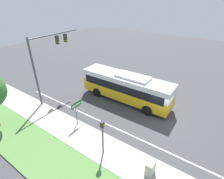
% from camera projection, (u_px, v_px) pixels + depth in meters
% --- Properties ---
extents(ground_plane, '(80.00, 80.00, 0.00)m').
position_uv_depth(ground_plane, '(161.00, 119.00, 17.23)').
color(ground_plane, '#424244').
extents(sidewalk, '(2.80, 80.00, 0.12)m').
position_uv_depth(sidewalk, '(130.00, 163.00, 12.73)').
color(sidewalk, '#ADA89E').
rests_on(sidewalk, ground_plane).
extents(lane_divider_near, '(0.14, 30.00, 0.01)m').
position_uv_depth(lane_divider_near, '(145.00, 142.00, 14.63)').
color(lane_divider_near, silver).
rests_on(lane_divider_near, ground_plane).
extents(bus, '(2.65, 10.45, 3.29)m').
position_uv_depth(bus, '(126.00, 86.00, 19.48)').
color(bus, gold).
rests_on(bus, ground_plane).
extents(signal_gantry, '(6.37, 0.41, 7.41)m').
position_uv_depth(signal_gantry, '(47.00, 55.00, 18.28)').
color(signal_gantry, '#4C4C51').
rests_on(signal_gantry, ground_plane).
extents(pedestrian_signal, '(0.28, 0.34, 3.13)m').
position_uv_depth(pedestrian_signal, '(103.00, 133.00, 12.53)').
color(pedestrian_signal, '#4C4C51').
rests_on(pedestrian_signal, ground_plane).
extents(street_sign, '(1.21, 0.08, 2.47)m').
position_uv_depth(street_sign, '(76.00, 109.00, 15.80)').
color(street_sign, '#4C4C51').
rests_on(street_sign, ground_plane).
extents(utility_cabinet, '(0.80, 0.47, 1.07)m').
position_uv_depth(utility_cabinet, '(150.00, 168.00, 11.69)').
color(utility_cabinet, '#B7B29E').
rests_on(utility_cabinet, sidewalk).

